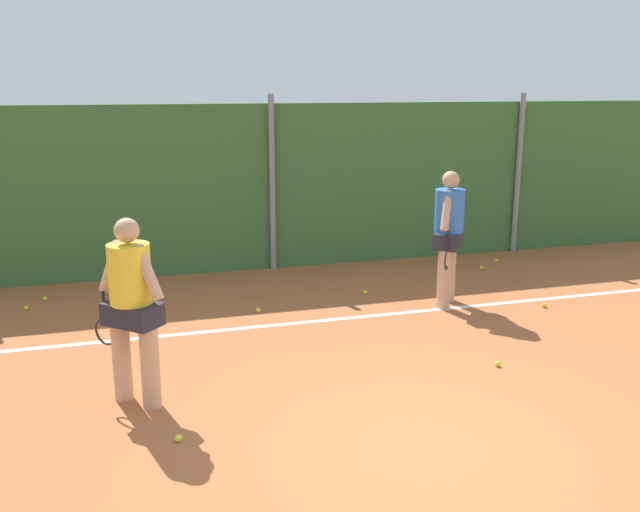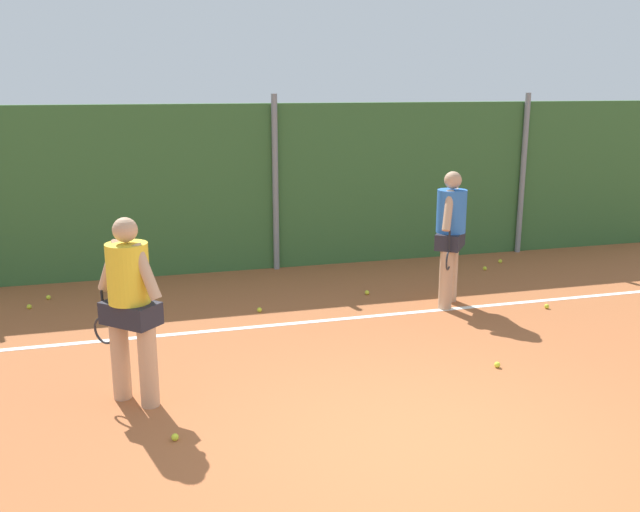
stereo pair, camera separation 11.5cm
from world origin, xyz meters
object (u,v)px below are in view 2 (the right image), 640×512
tennis_ball_3 (497,365)px  tennis_ball_6 (175,437)px  tennis_ball_0 (259,310)px  tennis_ball_2 (367,293)px  tennis_ball_8 (29,307)px  tennis_ball_4 (547,306)px  tennis_ball_5 (500,261)px  tennis_ball_1 (48,297)px  player_foreground_near (130,301)px  tennis_ball_7 (485,268)px  player_midcourt (451,231)px

tennis_ball_3 → tennis_ball_6: (-3.56, -0.70, 0.00)m
tennis_ball_0 → tennis_ball_2: same height
tennis_ball_2 → tennis_ball_8: same height
tennis_ball_2 → tennis_ball_4: size_ratio=1.00×
tennis_ball_2 → tennis_ball_6: 4.79m
tennis_ball_3 → tennis_ball_6: same height
tennis_ball_4 → tennis_ball_2: bearing=149.7°
tennis_ball_2 → tennis_ball_4: bearing=-30.3°
tennis_ball_5 → tennis_ball_1: bearing=-178.9°
tennis_ball_2 → tennis_ball_0: bearing=-167.6°
player_foreground_near → tennis_ball_6: size_ratio=28.12×
player_foreground_near → tennis_ball_7: bearing=-104.2°
player_foreground_near → tennis_ball_5: (6.26, 3.94, -1.01)m
tennis_ball_3 → tennis_ball_4: 2.41m
tennis_ball_0 → tennis_ball_8: size_ratio=1.00×
tennis_ball_1 → tennis_ball_5: same height
tennis_ball_6 → tennis_ball_3: bearing=11.1°
player_foreground_near → tennis_ball_5: bearing=-103.8°
tennis_ball_7 → tennis_ball_8: (-7.16, -0.17, 0.00)m
tennis_ball_2 → tennis_ball_3: 3.01m
tennis_ball_1 → tennis_ball_3: bearing=-38.2°
player_midcourt → tennis_ball_8: (-5.73, 1.37, -1.03)m
player_midcourt → tennis_ball_8: player_midcourt is taller
tennis_ball_5 → tennis_ball_7: (-0.50, -0.36, 0.00)m
tennis_ball_5 → tennis_ball_7: size_ratio=1.00×
player_foreground_near → tennis_ball_1: size_ratio=28.12×
tennis_ball_4 → tennis_ball_6: same height
tennis_ball_3 → player_midcourt: bearing=78.4°
tennis_ball_1 → player_midcourt: bearing=-17.7°
player_midcourt → tennis_ball_0: 2.87m
tennis_ball_1 → tennis_ball_8: bearing=-118.9°
tennis_ball_1 → player_foreground_near: bearing=-72.7°
tennis_ball_4 → tennis_ball_8: size_ratio=1.00×
tennis_ball_1 → tennis_ball_5: (7.45, 0.15, 0.00)m
tennis_ball_2 → tennis_ball_6: (-3.07, -3.67, 0.00)m
tennis_ball_2 → tennis_ball_8: 4.82m
tennis_ball_0 → tennis_ball_6: (-1.37, -3.30, 0.00)m
tennis_ball_5 → tennis_ball_6: size_ratio=1.00×
tennis_ball_0 → player_foreground_near: bearing=-125.0°
player_midcourt → tennis_ball_6: bearing=-17.0°
tennis_ball_6 → tennis_ball_7: same height
player_foreground_near → tennis_ball_7: player_foreground_near is taller
tennis_ball_4 → tennis_ball_8: same height
tennis_ball_0 → tennis_ball_7: same height
tennis_ball_3 → tennis_ball_4: bearing=44.4°
tennis_ball_0 → tennis_ball_7: bearing=16.0°
player_foreground_near → tennis_ball_3: 4.01m
tennis_ball_0 → tennis_ball_1: size_ratio=1.00×
tennis_ball_1 → tennis_ball_8: (-0.22, -0.39, 0.00)m
tennis_ball_1 → tennis_ball_8: same height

